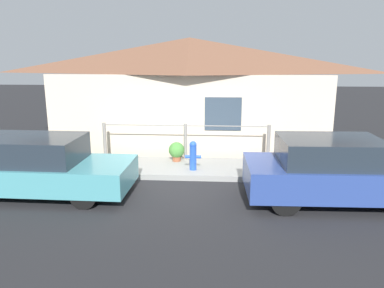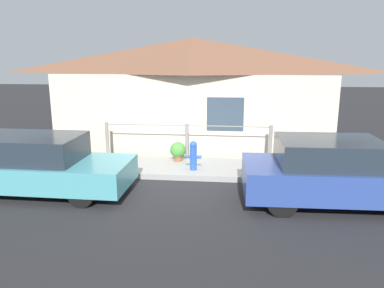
{
  "view_description": "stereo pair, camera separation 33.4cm",
  "coord_description": "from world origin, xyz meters",
  "px_view_note": "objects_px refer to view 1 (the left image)",
  "views": [
    {
      "loc": [
        0.92,
        -9.01,
        3.14
      ],
      "look_at": [
        0.28,
        0.3,
        0.9
      ],
      "focal_mm": 35.0,
      "sensor_mm": 36.0,
      "label": 1
    },
    {
      "loc": [
        1.26,
        -8.98,
        3.14
      ],
      "look_at": [
        0.28,
        0.3,
        0.9
      ],
      "focal_mm": 35.0,
      "sensor_mm": 36.0,
      "label": 2
    }
  ],
  "objects_px": {
    "car_left": "(35,166)",
    "potted_plant_near_hydrant": "(177,151)",
    "fire_hydrant": "(193,155)",
    "potted_plant_by_fence": "(78,149)",
    "car_right": "(334,171)"
  },
  "relations": [
    {
      "from": "car_left",
      "to": "potted_plant_near_hydrant",
      "type": "distance_m",
      "value": 3.86
    },
    {
      "from": "fire_hydrant",
      "to": "potted_plant_near_hydrant",
      "type": "height_order",
      "value": "fire_hydrant"
    },
    {
      "from": "fire_hydrant",
      "to": "potted_plant_by_fence",
      "type": "height_order",
      "value": "fire_hydrant"
    },
    {
      "from": "car_right",
      "to": "potted_plant_near_hydrant",
      "type": "relative_size",
      "value": 7.01
    },
    {
      "from": "fire_hydrant",
      "to": "potted_plant_by_fence",
      "type": "relative_size",
      "value": 1.15
    },
    {
      "from": "car_left",
      "to": "potted_plant_by_fence",
      "type": "height_order",
      "value": "car_left"
    },
    {
      "from": "car_right",
      "to": "fire_hydrant",
      "type": "distance_m",
      "value": 3.55
    },
    {
      "from": "car_left",
      "to": "car_right",
      "type": "distance_m",
      "value": 6.64
    },
    {
      "from": "potted_plant_by_fence",
      "to": "car_right",
      "type": "bearing_deg",
      "value": -18.51
    },
    {
      "from": "fire_hydrant",
      "to": "potted_plant_by_fence",
      "type": "distance_m",
      "value": 3.34
    },
    {
      "from": "potted_plant_near_hydrant",
      "to": "car_right",
      "type": "bearing_deg",
      "value": -33.83
    },
    {
      "from": "car_left",
      "to": "potted_plant_by_fence",
      "type": "bearing_deg",
      "value": 85.84
    },
    {
      "from": "potted_plant_near_hydrant",
      "to": "potted_plant_by_fence",
      "type": "height_order",
      "value": "potted_plant_by_fence"
    },
    {
      "from": "car_left",
      "to": "fire_hydrant",
      "type": "xyz_separation_m",
      "value": [
        3.49,
        1.65,
        -0.11
      ]
    },
    {
      "from": "potted_plant_by_fence",
      "to": "car_left",
      "type": "bearing_deg",
      "value": -95.01
    }
  ]
}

